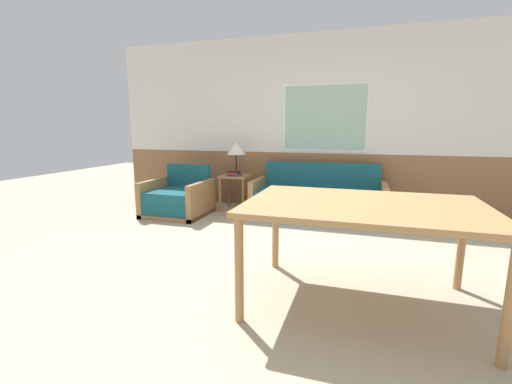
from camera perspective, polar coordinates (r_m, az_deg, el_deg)
name	(u,v)px	position (r m, az deg, el deg)	size (l,w,h in m)	color
ground_plane	(293,275)	(3.16, 6.24, -13.54)	(16.00, 16.00, 0.00)	#B2A58C
wall_back	(329,124)	(5.49, 12.03, 11.05)	(7.20, 0.09, 2.70)	#8E603D
couch	(318,201)	(5.09, 10.25, -1.47)	(1.89, 0.77, 0.77)	#9E7042
armchair	(178,200)	(5.28, -12.82, -1.24)	(0.88, 0.83, 0.73)	#9E7042
side_table	(236,182)	(5.42, -3.40, 1.61)	(0.45, 0.45, 0.56)	#9E7042
table_lamp	(236,149)	(5.44, -3.34, 7.24)	(0.30, 0.30, 0.52)	black
book_stack	(234,174)	(5.33, -3.72, 3.07)	(0.23, 0.15, 0.07)	#234799
dining_table	(363,213)	(2.55, 17.44, -3.30)	(1.65, 1.10, 0.77)	#B27F4C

